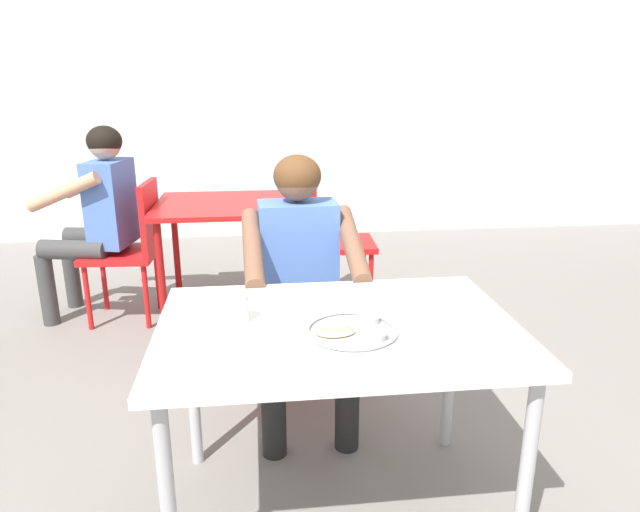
# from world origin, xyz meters

# --- Properties ---
(back_wall) EXTENTS (12.00, 0.12, 3.40)m
(back_wall) POSITION_xyz_m (0.00, 3.91, 1.70)
(back_wall) COLOR white
(back_wall) RESTS_ON ground
(table_foreground) EXTENTS (1.14, 0.78, 0.72)m
(table_foreground) POSITION_xyz_m (-0.06, 0.02, 0.65)
(table_foreground) COLOR white
(table_foreground) RESTS_ON ground
(thali_tray) EXTENTS (0.28, 0.28, 0.03)m
(thali_tray) POSITION_xyz_m (-0.03, -0.06, 0.73)
(thali_tray) COLOR #B7BABF
(thali_tray) RESTS_ON table_foreground
(drinking_cup) EXTENTS (0.07, 0.07, 0.09)m
(drinking_cup) POSITION_xyz_m (-0.38, 0.07, 0.77)
(drinking_cup) COLOR silver
(drinking_cup) RESTS_ON table_foreground
(chair_foreground) EXTENTS (0.44, 0.44, 0.83)m
(chair_foreground) POSITION_xyz_m (-0.13, 0.90, 0.48)
(chair_foreground) COLOR red
(chair_foreground) RESTS_ON ground
(diner_foreground) EXTENTS (0.50, 0.56, 1.17)m
(diner_foreground) POSITION_xyz_m (-0.13, 0.68, 0.70)
(diner_foreground) COLOR black
(diner_foreground) RESTS_ON ground
(table_background_red) EXTENTS (0.88, 0.79, 0.74)m
(table_background_red) POSITION_xyz_m (-0.49, 1.90, 0.65)
(table_background_red) COLOR red
(table_background_red) RESTS_ON ground
(chair_red_left) EXTENTS (0.45, 0.43, 0.88)m
(chair_red_left) POSITION_xyz_m (-1.07, 1.86, 0.50)
(chair_red_left) COLOR red
(chair_red_left) RESTS_ON ground
(chair_red_right) EXTENTS (0.44, 0.41, 0.85)m
(chair_red_right) POSITION_xyz_m (0.16, 1.88, 0.50)
(chair_red_right) COLOR red
(chair_red_right) RESTS_ON ground
(patron_background) EXTENTS (0.60, 0.57, 1.21)m
(patron_background) POSITION_xyz_m (-1.28, 1.92, 0.72)
(patron_background) COLOR #3D3D3D
(patron_background) RESTS_ON ground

